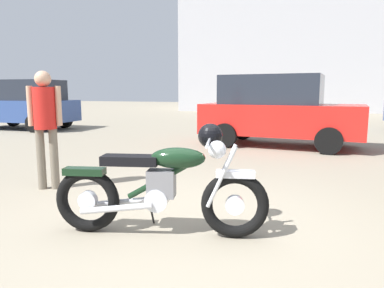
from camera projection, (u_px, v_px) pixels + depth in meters
ground_plane at (192, 225)px, 3.69m from camera, size 80.00×80.00×0.00m
vintage_motorcycle at (165, 185)px, 3.40m from camera, size 2.06×0.79×1.07m
bystander at (45, 118)px, 4.91m from camera, size 0.43×0.30×1.66m
dark_sedan_left at (278, 110)px, 8.92m from camera, size 4.06×2.16×1.78m
red_hatchback_near at (23, 104)px, 12.89m from camera, size 3.93×1.89×1.78m
industrial_building at (303, 57)px, 28.58m from camera, size 18.56×14.66×8.30m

